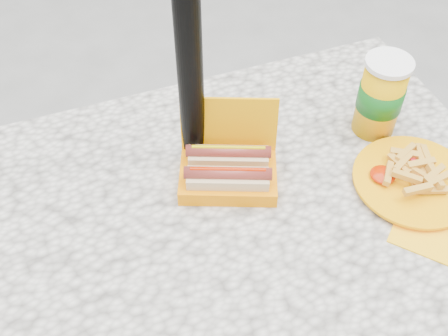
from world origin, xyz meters
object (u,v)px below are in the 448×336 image
object	(u,v)px
fries_plate	(416,183)
soda_cup	(381,96)
umbrella_pole	(187,14)
hotdog_box	(228,169)

from	to	relation	value
fries_plate	soda_cup	world-z (taller)	soda_cup
umbrella_pole	hotdog_box	distance (m)	0.33
umbrella_pole	fries_plate	size ratio (longest dim) A/B	5.86
umbrella_pole	soda_cup	bearing A→B (deg)	-8.47
hotdog_box	fries_plate	xyz separation A→B (m)	(0.35, -0.15, -0.02)
umbrella_pole	soda_cup	xyz separation A→B (m)	(0.40, -0.06, -0.26)
hotdog_box	soda_cup	distance (m)	0.37
hotdog_box	fries_plate	bearing A→B (deg)	-1.43
umbrella_pole	hotdog_box	bearing A→B (deg)	-65.56
hotdog_box	fries_plate	size ratio (longest dim) A/B	0.63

